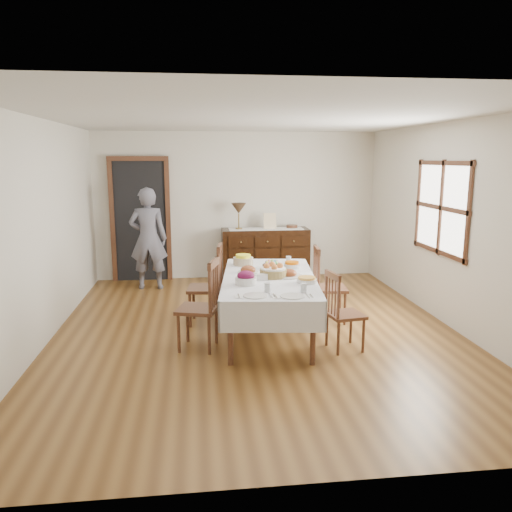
{
  "coord_description": "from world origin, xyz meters",
  "views": [
    {
      "loc": [
        -0.71,
        -5.92,
        2.14
      ],
      "look_at": [
        0.0,
        0.1,
        0.95
      ],
      "focal_mm": 35.0,
      "sensor_mm": 36.0,
      "label": 1
    }
  ],
  "objects": [
    {
      "name": "ground",
      "position": [
        0.0,
        0.0,
        0.0
      ],
      "size": [
        6.0,
        6.0,
        0.0
      ],
      "primitive_type": "plane",
      "color": "brown"
    },
    {
      "name": "room_shell",
      "position": [
        -0.15,
        0.42,
        1.64
      ],
      "size": [
        5.02,
        6.02,
        2.65
      ],
      "color": "silver",
      "rests_on": "ground"
    },
    {
      "name": "dining_table",
      "position": [
        0.13,
        -0.12,
        0.65
      ],
      "size": [
        1.33,
        2.26,
        0.74
      ],
      "rotation": [
        0.0,
        0.0,
        -0.11
      ],
      "color": "silver",
      "rests_on": "ground"
    },
    {
      "name": "chair_left_near",
      "position": [
        -0.68,
        -0.47,
        0.52
      ],
      "size": [
        0.53,
        0.53,
        1.04
      ],
      "rotation": [
        0.0,
        0.0,
        -1.84
      ],
      "color": "#502E1D",
      "rests_on": "ground"
    },
    {
      "name": "chair_left_far",
      "position": [
        -0.58,
        0.42,
        0.53
      ],
      "size": [
        0.49,
        0.49,
        1.05
      ],
      "rotation": [
        0.0,
        0.0,
        -1.7
      ],
      "color": "#502E1D",
      "rests_on": "ground"
    },
    {
      "name": "chair_right_near",
      "position": [
        0.88,
        -0.69,
        0.46
      ],
      "size": [
        0.43,
        0.43,
        0.91
      ],
      "rotation": [
        0.0,
        0.0,
        1.74
      ],
      "color": "#502E1D",
      "rests_on": "ground"
    },
    {
      "name": "chair_right_far",
      "position": [
        0.96,
        0.32,
        0.51
      ],
      "size": [
        0.46,
        0.46,
        1.0
      ],
      "rotation": [
        0.0,
        0.0,
        1.48
      ],
      "color": "#502E1D",
      "rests_on": "ground"
    },
    {
      "name": "sideboard",
      "position": [
        0.48,
        2.72,
        0.46
      ],
      "size": [
        1.53,
        0.55,
        0.92
      ],
      "color": "black",
      "rests_on": "ground"
    },
    {
      "name": "person",
      "position": [
        -1.52,
        2.33,
        0.9
      ],
      "size": [
        0.57,
        0.38,
        1.8
      ],
      "primitive_type": "imported",
      "rotation": [
        0.0,
        0.0,
        3.11
      ],
      "color": "slate",
      "rests_on": "ground"
    },
    {
      "name": "bread_basket",
      "position": [
        0.18,
        -0.15,
        0.8
      ],
      "size": [
        0.33,
        0.33,
        0.17
      ],
      "color": "olive",
      "rests_on": "dining_table"
    },
    {
      "name": "egg_basket",
      "position": [
        0.23,
        0.3,
        0.78
      ],
      "size": [
        0.25,
        0.25,
        0.11
      ],
      "color": "black",
      "rests_on": "dining_table"
    },
    {
      "name": "ham_platter_a",
      "position": [
        -0.1,
        0.1,
        0.77
      ],
      "size": [
        0.27,
        0.27,
        0.11
      ],
      "color": "silver",
      "rests_on": "dining_table"
    },
    {
      "name": "ham_platter_b",
      "position": [
        0.37,
        -0.16,
        0.77
      ],
      "size": [
        0.33,
        0.33,
        0.11
      ],
      "color": "silver",
      "rests_on": "dining_table"
    },
    {
      "name": "beet_bowl",
      "position": [
        -0.18,
        -0.47,
        0.81
      ],
      "size": [
        0.24,
        0.24,
        0.16
      ],
      "color": "silver",
      "rests_on": "dining_table"
    },
    {
      "name": "carrot_bowl",
      "position": [
        0.49,
        0.3,
        0.78
      ],
      "size": [
        0.2,
        0.2,
        0.09
      ],
      "color": "silver",
      "rests_on": "dining_table"
    },
    {
      "name": "pineapple_bowl",
      "position": [
        -0.12,
        0.58,
        0.8
      ],
      "size": [
        0.27,
        0.27,
        0.14
      ],
      "color": "tan",
      "rests_on": "dining_table"
    },
    {
      "name": "casserole_dish",
      "position": [
        0.52,
        -0.49,
        0.77
      ],
      "size": [
        0.23,
        0.23,
        0.07
      ],
      "color": "silver",
      "rests_on": "dining_table"
    },
    {
      "name": "butter_dish",
      "position": [
        0.02,
        -0.28,
        0.77
      ],
      "size": [
        0.15,
        0.11,
        0.07
      ],
      "color": "silver",
      "rests_on": "dining_table"
    },
    {
      "name": "setting_left",
      "position": [
        -0.09,
        -0.93,
        0.76
      ],
      "size": [
        0.43,
        0.31,
        0.1
      ],
      "color": "silver",
      "rests_on": "dining_table"
    },
    {
      "name": "setting_right",
      "position": [
        0.29,
        -0.99,
        0.76
      ],
      "size": [
        0.43,
        0.31,
        0.1
      ],
      "color": "silver",
      "rests_on": "dining_table"
    },
    {
      "name": "glass_far_a",
      "position": [
        -0.02,
        0.56,
        0.79
      ],
      "size": [
        0.06,
        0.06,
        0.11
      ],
      "color": "silver",
      "rests_on": "dining_table"
    },
    {
      "name": "glass_far_b",
      "position": [
        0.51,
        0.61,
        0.79
      ],
      "size": [
        0.07,
        0.07,
        0.1
      ],
      "color": "silver",
      "rests_on": "dining_table"
    },
    {
      "name": "runner",
      "position": [
        0.48,
        2.69,
        0.92
      ],
      "size": [
        1.3,
        0.35,
        0.01
      ],
      "color": "white",
      "rests_on": "sideboard"
    },
    {
      "name": "table_lamp",
      "position": [
        0.0,
        2.69,
        1.27
      ],
      "size": [
        0.26,
        0.26,
        0.46
      ],
      "color": "olive",
      "rests_on": "sideboard"
    },
    {
      "name": "picture_frame",
      "position": [
        0.55,
        2.7,
        1.06
      ],
      "size": [
        0.22,
        0.08,
        0.28
      ],
      "color": "beige",
      "rests_on": "sideboard"
    },
    {
      "name": "deco_bowl",
      "position": [
        0.96,
        2.74,
        0.95
      ],
      "size": [
        0.2,
        0.2,
        0.06
      ],
      "color": "#502E1D",
      "rests_on": "sideboard"
    }
  ]
}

